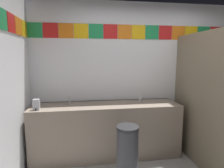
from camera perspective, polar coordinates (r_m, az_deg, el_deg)
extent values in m
cube|color=silver|center=(3.44, 9.58, 2.22)|extent=(3.92, 0.08, 2.57)
cube|color=#1E8C4C|center=(3.33, -22.64, 14.99)|extent=(0.24, 0.01, 0.24)
cube|color=red|center=(3.28, -18.34, 15.31)|extent=(0.24, 0.01, 0.24)
cube|color=orange|center=(3.25, -13.93, 15.56)|extent=(0.24, 0.01, 0.24)
cube|color=yellow|center=(3.24, -9.44, 15.72)|extent=(0.24, 0.01, 0.24)
cube|color=#1E8C4C|center=(3.24, -4.95, 15.78)|extent=(0.24, 0.01, 0.24)
cube|color=red|center=(3.26, -0.49, 15.76)|extent=(0.24, 0.01, 0.24)
cube|color=orange|center=(3.31, 3.88, 15.65)|extent=(0.24, 0.01, 0.24)
cube|color=yellow|center=(3.37, 8.11, 15.46)|extent=(0.24, 0.01, 0.24)
cube|color=#1E8C4C|center=(3.44, 12.16, 15.20)|extent=(0.24, 0.01, 0.24)
cube|color=red|center=(3.53, 16.01, 14.89)|extent=(0.24, 0.01, 0.24)
cube|color=orange|center=(3.64, 19.64, 14.53)|extent=(0.24, 0.01, 0.24)
cube|color=yellow|center=(3.76, 23.05, 14.15)|extent=(0.24, 0.01, 0.24)
cube|color=#1E8C4C|center=(3.89, 26.22, 13.74)|extent=(0.24, 0.01, 0.24)
cube|color=red|center=(4.03, 29.17, 13.33)|extent=(0.24, 0.01, 0.24)
cube|color=#1E8C4C|center=(2.52, -30.52, 16.79)|extent=(0.01, 0.24, 0.24)
cube|color=red|center=(2.75, -28.44, 16.12)|extent=(0.01, 0.24, 0.24)
cube|color=orange|center=(3.00, -26.71, 15.53)|extent=(0.01, 0.24, 0.24)
cube|color=yellow|center=(3.24, -25.25, 15.03)|extent=(0.01, 0.24, 0.24)
cube|color=gray|center=(3.19, -1.68, -13.91)|extent=(2.38, 0.57, 0.88)
cube|color=gray|center=(3.32, -2.26, -5.72)|extent=(2.38, 0.03, 0.08)
cylinder|color=white|center=(3.03, -13.01, -7.65)|extent=(0.34, 0.34, 0.10)
cylinder|color=white|center=(3.16, 9.22, -6.86)|extent=(0.34, 0.34, 0.10)
cylinder|color=silver|center=(3.14, -12.86, -5.54)|extent=(0.04, 0.04, 0.05)
cylinder|color=silver|center=(3.08, -12.97, -4.49)|extent=(0.02, 0.06, 0.09)
cylinder|color=silver|center=(3.26, 8.52, -4.87)|extent=(0.04, 0.04, 0.05)
cylinder|color=silver|center=(3.20, 8.80, -3.86)|extent=(0.02, 0.06, 0.09)
cube|color=#B7BABF|center=(2.93, -22.15, -5.84)|extent=(0.09, 0.07, 0.16)
cylinder|color=black|center=(2.91, -22.29, -7.20)|extent=(0.02, 0.02, 0.03)
cube|color=#726651|center=(3.09, 24.91, -4.50)|extent=(0.04, 1.41, 2.01)
cylinder|color=white|center=(3.85, 30.46, -14.93)|extent=(0.38, 0.38, 0.40)
torus|color=white|center=(3.78, 30.71, -11.92)|extent=(0.39, 0.39, 0.05)
cube|color=white|center=(3.88, 28.93, -8.82)|extent=(0.34, 0.17, 0.34)
cylinder|color=#333338|center=(2.64, 4.73, -20.87)|extent=(0.29, 0.29, 0.72)
cylinder|color=#262628|center=(2.48, 4.84, -13.19)|extent=(0.29, 0.29, 0.04)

